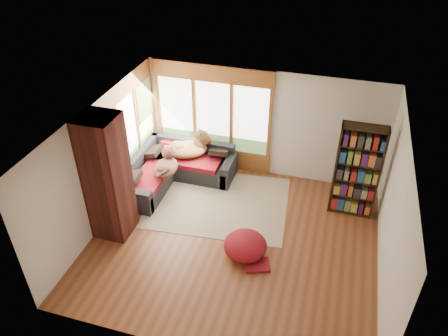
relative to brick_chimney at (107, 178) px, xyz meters
The scene contains 17 objects.
floor 2.75m from the brick_chimney, ahead, with size 5.50×5.50×0.00m, color brown.
ceiling 2.75m from the brick_chimney, ahead, with size 5.50×5.50×0.00m, color white.
wall_back 3.73m from the brick_chimney, 49.90° to the left, with size 5.50×0.04×2.60m, color silver.
wall_front 3.22m from the brick_chimney, 41.86° to the right, with size 5.50×0.04×2.60m, color silver.
wall_left 0.49m from the brick_chimney, 135.00° to the left, with size 0.04×5.00×2.60m, color silver.
wall_right 5.16m from the brick_chimney, ahead, with size 0.04×5.00×2.60m, color silver.
windows_back 3.07m from the brick_chimney, 66.95° to the left, with size 2.82×0.10×1.90m.
windows_left 1.58m from the brick_chimney, 101.66° to the left, with size 0.10×2.62×1.90m.
roller_blind 2.44m from the brick_chimney, 96.95° to the left, with size 0.03×0.72×0.90m, color #819D57.
brick_chimney is the anchor object (origin of this frame).
sectional_sofa 2.32m from the brick_chimney, 77.71° to the left, with size 2.20×2.20×0.80m.
area_rug 2.59m from the brick_chimney, 38.83° to the left, with size 3.01×2.30×0.01m, color beige.
bookshelf 4.93m from the brick_chimney, 22.89° to the left, with size 0.89×0.30×2.09m.
pouf 2.90m from the brick_chimney, ahead, with size 0.83×0.83×0.45m, color maroon.
dog_tan 2.50m from the brick_chimney, 70.99° to the left, with size 1.14×0.95×0.56m.
dog_brindle 1.73m from the brick_chimney, 71.69° to the left, with size 0.60×0.88×0.45m.
throw_pillows 2.31m from the brick_chimney, 77.57° to the left, with size 1.98×1.68×0.45m.
Camera 1 is at (1.57, -6.11, 6.13)m, focal length 35.00 mm.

